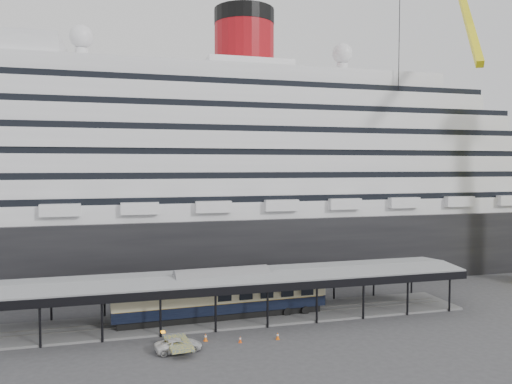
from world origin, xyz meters
TOP-DOWN VIEW (x-y plane):
  - ground at (0.00, 0.00)m, footprint 200.00×200.00m
  - cruise_ship at (0.05, 32.00)m, footprint 130.00×30.00m
  - platform_canopy at (0.00, 5.00)m, footprint 56.00×9.18m
  - port_truck at (-7.34, -3.64)m, footprint 4.65×2.50m
  - pullman_carriage at (-1.37, 5.00)m, footprint 24.78×4.22m
  - traffic_cone_left at (-4.38, -1.51)m, footprint 0.42×0.42m
  - traffic_cone_mid at (-1.10, -2.87)m, footprint 0.41×0.41m
  - traffic_cone_right at (2.82, -2.98)m, footprint 0.39×0.39m

SIDE VIEW (x-z plane):
  - ground at x=0.00m, z-range 0.00..0.00m
  - traffic_cone_mid at x=-1.10m, z-range 0.00..0.66m
  - traffic_cone_right at x=2.82m, z-range 0.00..0.74m
  - traffic_cone_left at x=-4.38m, z-range 0.00..0.77m
  - port_truck at x=-7.34m, z-range 0.00..1.24m
  - platform_canopy at x=0.00m, z-range -0.29..5.01m
  - pullman_carriage at x=-1.37m, z-range -9.19..15.02m
  - cruise_ship at x=0.05m, z-range -3.60..40.30m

